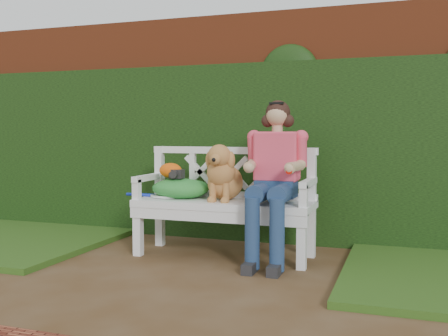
% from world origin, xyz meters
% --- Properties ---
extents(ground, '(60.00, 60.00, 0.00)m').
position_xyz_m(ground, '(0.00, 0.00, 0.00)').
color(ground, '#462B14').
extents(brick_wall, '(10.00, 0.30, 2.20)m').
position_xyz_m(brick_wall, '(0.00, 1.90, 1.10)').
color(brick_wall, brown).
rests_on(brick_wall, ground).
extents(ivy_hedge, '(10.00, 0.18, 1.70)m').
position_xyz_m(ivy_hedge, '(0.00, 1.68, 0.85)').
color(ivy_hedge, '#224813').
rests_on(ivy_hedge, ground).
extents(garden_bench, '(1.59, 0.64, 0.48)m').
position_xyz_m(garden_bench, '(0.09, 0.95, 0.24)').
color(garden_bench, white).
rests_on(garden_bench, ground).
extents(seated_woman, '(0.53, 0.70, 1.24)m').
position_xyz_m(seated_woman, '(0.53, 0.93, 0.62)').
color(seated_woman, '#FA4343').
rests_on(seated_woman, ground).
extents(dog, '(0.46, 0.52, 0.48)m').
position_xyz_m(dog, '(0.09, 0.94, 0.72)').
color(dog, olive).
rests_on(dog, garden_bench).
extents(tennis_racket, '(0.62, 0.45, 0.03)m').
position_xyz_m(tennis_racket, '(-0.47, 0.95, 0.49)').
color(tennis_racket, white).
rests_on(tennis_racket, garden_bench).
extents(green_bag, '(0.61, 0.54, 0.17)m').
position_xyz_m(green_bag, '(-0.32, 0.97, 0.57)').
color(green_bag, '#2B6B28').
rests_on(green_bag, garden_bench).
extents(camera_item, '(0.12, 0.09, 0.08)m').
position_xyz_m(camera_item, '(-0.34, 0.94, 0.69)').
color(camera_item, black).
rests_on(camera_item, green_bag).
extents(baseball_glove, '(0.25, 0.22, 0.13)m').
position_xyz_m(baseball_glove, '(-0.41, 0.97, 0.72)').
color(baseball_glove, '#D9520B').
rests_on(baseball_glove, green_bag).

